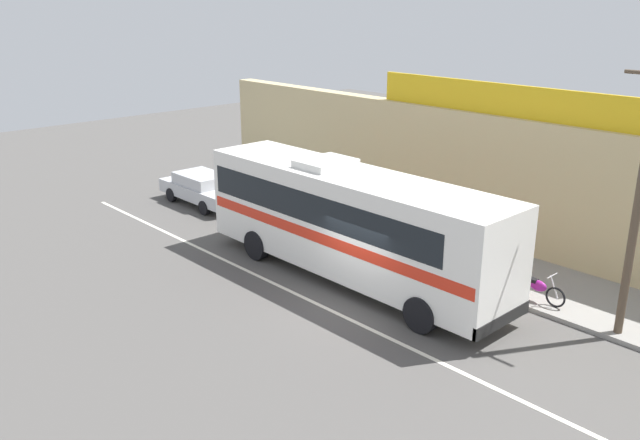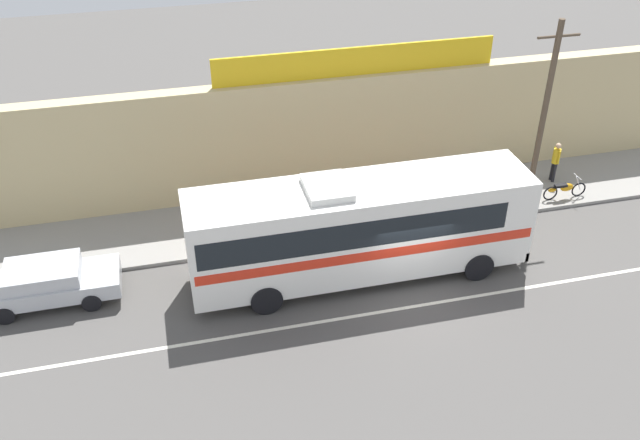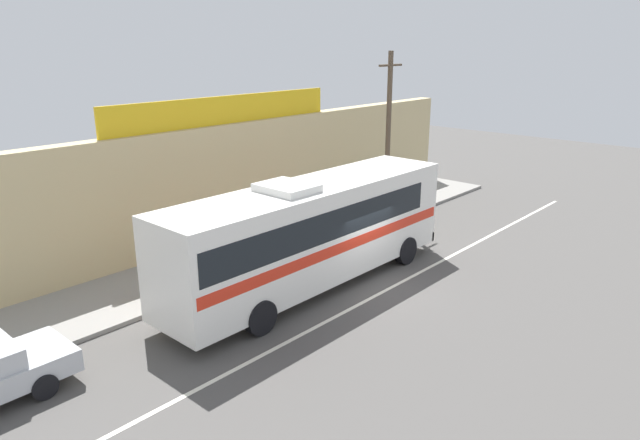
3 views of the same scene
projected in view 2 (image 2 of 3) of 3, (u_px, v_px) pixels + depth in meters
The scene contains 12 objects.
ground_plane at pixel (411, 291), 23.32m from camera, with size 70.00×70.00×0.00m, color #4F4C49.
sidewalk_slab at pixel (365, 208), 27.49m from camera, with size 30.00×3.60×0.14m, color gray.
storefront_facade at pixel (352, 132), 27.96m from camera, with size 30.00×0.70×4.80m, color tan.
storefront_billboard at pixel (357, 61), 26.36m from camera, with size 11.06×0.12×1.10m, color gold.
road_center_stripe at pixel (419, 306), 22.66m from camera, with size 30.00×0.14×0.01m, color silver.
intercity_bus at pixel (358, 225), 22.90m from camera, with size 11.42×2.63×3.78m.
parked_car at pixel (47, 282), 22.51m from camera, with size 4.55×1.90×1.37m.
utility_pole at pixel (543, 116), 25.43m from camera, with size 1.60×0.22×7.45m.
motorcycle_black at pixel (564, 189), 27.78m from camera, with size 1.88×0.56×0.94m.
motorcycle_orange at pixel (465, 202), 26.93m from camera, with size 1.90×0.56×0.94m.
pedestrian_far_right at pixel (556, 159), 28.63m from camera, with size 0.30×0.48×1.74m.
pedestrian_by_curb at pixel (220, 217), 25.15m from camera, with size 0.30×0.48×1.61m.
Camera 2 is at (-7.31, -16.92, 14.80)m, focal length 39.03 mm.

